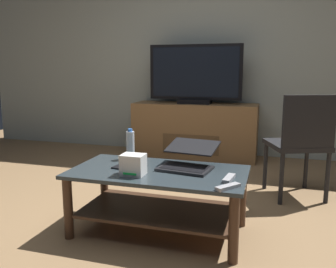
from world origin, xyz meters
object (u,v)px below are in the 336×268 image
object	(u,v)px
tv_remote	(229,178)
television	(195,75)
media_cabinet	(195,130)
soundbar_remote	(228,187)
dining_chair	(301,140)
water_bottle_near	(130,145)
laptop	(188,159)
router_box	(133,165)
cell_phone	(121,166)
coffee_table	(158,190)

from	to	relation	value
tv_remote	television	bearing A→B (deg)	114.82
media_cabinet	soundbar_remote	xyz separation A→B (m)	(0.70, -2.33, 0.10)
dining_chair	water_bottle_near	size ratio (longest dim) A/B	3.93
laptop	router_box	distance (m)	0.39
router_box	cell_phone	distance (m)	0.22
router_box	cell_phone	size ratio (longest dim) A/B	1.02
coffee_table	tv_remote	distance (m)	0.49
coffee_table	soundbar_remote	world-z (taller)	soundbar_remote
cell_phone	media_cabinet	bearing A→B (deg)	99.10
coffee_table	water_bottle_near	bearing A→B (deg)	141.30
coffee_table	laptop	world-z (taller)	laptop
television	laptop	world-z (taller)	television
media_cabinet	dining_chair	size ratio (longest dim) A/B	1.71
cell_phone	coffee_table	bearing A→B (deg)	7.34
media_cabinet	dining_chair	world-z (taller)	dining_chair
laptop	television	bearing A→B (deg)	101.28
coffee_table	media_cabinet	world-z (taller)	media_cabinet
router_box	cell_phone	world-z (taller)	router_box
tv_remote	soundbar_remote	world-z (taller)	same
coffee_table	water_bottle_near	world-z (taller)	water_bottle_near
media_cabinet	cell_phone	world-z (taller)	media_cabinet
television	tv_remote	bearing A→B (deg)	-72.27
dining_chair	coffee_table	bearing A→B (deg)	-135.37
media_cabinet	dining_chair	xyz separation A→B (m)	(1.15, -1.19, 0.17)
laptop	cell_phone	distance (m)	0.45
water_bottle_near	cell_phone	world-z (taller)	water_bottle_near
television	tv_remote	distance (m)	2.33
water_bottle_near	coffee_table	bearing A→B (deg)	-38.70
router_box	television	bearing A→B (deg)	92.63
laptop	water_bottle_near	distance (m)	0.48
media_cabinet	cell_phone	bearing A→B (deg)	-91.28
coffee_table	router_box	distance (m)	0.27
tv_remote	water_bottle_near	bearing A→B (deg)	165.57
television	router_box	distance (m)	2.28
router_box	soundbar_remote	world-z (taller)	router_box
television	coffee_table	bearing A→B (deg)	-83.96
soundbar_remote	water_bottle_near	bearing A→B (deg)	-172.46
television	dining_chair	world-z (taller)	television
router_box	water_bottle_near	distance (m)	0.41
coffee_table	cell_phone	xyz separation A→B (m)	(-0.27, 0.01, 0.14)
soundbar_remote	router_box	bearing A→B (deg)	-150.23
laptop	router_box	xyz separation A→B (m)	(-0.29, -0.26, 0.01)
router_box	coffee_table	bearing A→B (deg)	48.80
media_cabinet	tv_remote	world-z (taller)	media_cabinet
dining_chair	media_cabinet	bearing A→B (deg)	134.02
television	laptop	xyz separation A→B (m)	(0.39, -1.96, -0.52)
media_cabinet	router_box	world-z (taller)	media_cabinet
water_bottle_near	cell_phone	xyz separation A→B (m)	(0.02, -0.22, -0.10)
coffee_table	media_cabinet	bearing A→B (deg)	95.98
water_bottle_near	soundbar_remote	xyz separation A→B (m)	(0.77, -0.46, -0.10)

